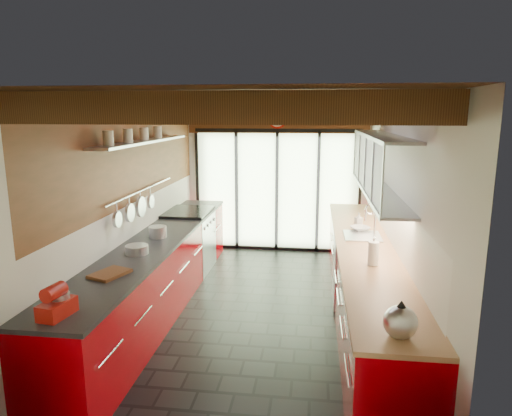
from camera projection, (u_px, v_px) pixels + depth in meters
name	position (u px, v px, depth m)	size (l,w,h in m)	color
ground	(258.00, 312.00, 5.71)	(5.50, 5.50, 0.00)	black
room_shell	(258.00, 182.00, 5.37)	(5.50, 5.50, 5.50)	silver
ceiling_beams	(262.00, 112.00, 5.57)	(3.14, 5.06, 4.90)	#593316
glass_door	(277.00, 159.00, 7.98)	(2.95, 0.10, 2.90)	#C6EAAD
left_counter	(158.00, 273.00, 5.77)	(0.68, 5.00, 0.92)	#A60007
range_stove	(189.00, 241.00, 7.18)	(0.66, 0.90, 0.97)	silver
right_counter	(364.00, 282.00, 5.45)	(0.68, 5.00, 0.92)	#A60007
sink_assembly	(363.00, 233.00, 5.74)	(0.45, 0.52, 0.43)	silver
upper_cabinets_right	(380.00, 164.00, 5.44)	(0.34, 3.00, 3.00)	silver
left_wall_fixtures	(142.00, 159.00, 5.64)	(0.28, 2.60, 0.96)	silver
stand_mixer	(57.00, 303.00, 3.48)	(0.21, 0.31, 0.26)	#B3170E
pot_large	(158.00, 232.00, 5.69)	(0.22, 0.22, 0.14)	silver
pot_small	(137.00, 250.00, 5.03)	(0.25, 0.25, 0.10)	silver
cutting_board	(110.00, 274.00, 4.37)	(0.25, 0.36, 0.03)	brown
kettle	(400.00, 320.00, 3.15)	(0.28, 0.31, 0.28)	silver
paper_towel	(373.00, 254.00, 4.63)	(0.11, 0.11, 0.29)	white
soap_bottle	(359.00, 220.00, 6.22)	(0.09, 0.09, 0.19)	silver
bowl	(360.00, 229.00, 6.01)	(0.24, 0.24, 0.06)	silver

